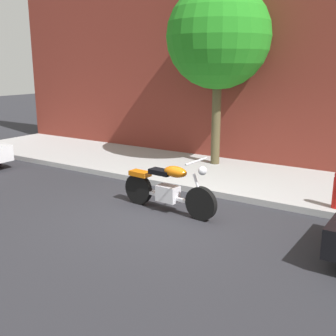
# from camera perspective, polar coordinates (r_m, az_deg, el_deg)

# --- Properties ---
(ground_plane) EXTENTS (60.00, 60.00, 0.00)m
(ground_plane) POSITION_cam_1_polar(r_m,az_deg,el_deg) (8.20, -1.01, -6.56)
(ground_plane) COLOR #28282D
(sidewalk) EXTENTS (18.57, 3.21, 0.14)m
(sidewalk) POSITION_cam_1_polar(r_m,az_deg,el_deg) (10.87, 8.48, -1.10)
(sidewalk) COLOR #A6A6A6
(sidewalk) RESTS_ON ground
(building_facade) EXTENTS (18.57, 0.50, 7.81)m
(building_facade) POSITION_cam_1_polar(r_m,az_deg,el_deg) (12.26, 12.98, 18.50)
(building_facade) COLOR maroon
(building_facade) RESTS_ON ground
(motorcycle) EXTENTS (2.23, 0.70, 1.15)m
(motorcycle) POSITION_cam_1_polar(r_m,az_deg,el_deg) (8.28, 0.01, -2.89)
(motorcycle) COLOR black
(motorcycle) RESTS_ON ground
(street_tree) EXTENTS (2.79, 2.79, 5.01)m
(street_tree) POSITION_cam_1_polar(r_m,az_deg,el_deg) (11.60, 6.96, 17.48)
(street_tree) COLOR brown
(street_tree) RESTS_ON ground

